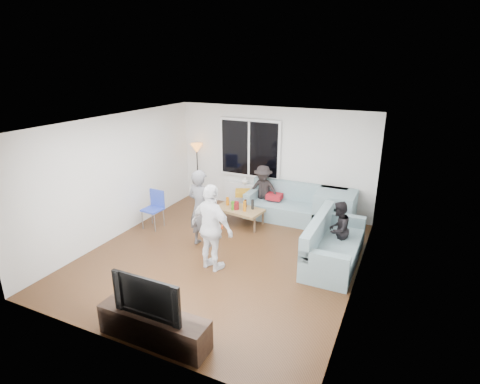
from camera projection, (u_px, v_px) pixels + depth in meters
The scene contains 32 objects.
floor at pixel (223, 256), 7.41m from camera, with size 5.00×5.50×0.04m, color #56351C.
ceiling at pixel (220, 122), 6.55m from camera, with size 5.00×5.50×0.04m, color white.
wall_back at pixel (273, 160), 9.36m from camera, with size 5.00×0.04×2.60m, color silver.
wall_front at pixel (117, 261), 4.61m from camera, with size 5.00×0.04×2.60m, color silver.
wall_left at pixel (116, 177), 7.98m from camera, with size 0.04×5.50×2.60m, color silver.
wall_right at pixel (362, 215), 5.98m from camera, with size 0.04×5.50×2.60m, color silver.
window_frame at pixel (250, 148), 9.44m from camera, with size 1.62×0.06×1.47m, color white.
window_glass at pixel (249, 149), 9.41m from camera, with size 1.50×0.02×1.35m, color black.
window_mullion at pixel (249, 149), 9.40m from camera, with size 0.05×0.03×1.35m, color white.
radiator at pixel (249, 195), 9.81m from camera, with size 1.30×0.12×0.62m, color silver.
potted_plant at pixel (265, 179), 9.44m from camera, with size 0.21×0.17×0.39m, color #2E6E2C.
vase at pixel (245, 180), 9.69m from camera, with size 0.18×0.18×0.19m, color white.
sofa_back_section at pixel (294, 204), 8.92m from camera, with size 2.30×0.85×0.85m, color gray, non-canonical shape.
sofa_right_section at pixel (335, 241), 7.05m from camera, with size 0.85×2.00×0.85m, color gray, non-canonical shape.
sofa_corner at pixel (335, 210), 8.54m from camera, with size 0.85×0.85×0.85m, color gray.
cushion_yellow at pixel (243, 193), 9.40m from camera, with size 0.38×0.32×0.14m, color orange.
cushion_red at pixel (274, 196), 9.15m from camera, with size 0.36×0.30×0.13m, color maroon.
coffee_table at pixel (239, 216), 8.76m from camera, with size 1.10×0.60×0.40m, color #9F7B4D.
pitcher at pixel (235, 206), 8.64m from camera, with size 0.17×0.17×0.17m, color maroon.
side_chair at pixel (153, 210), 8.53m from camera, with size 0.40×0.40×0.86m, color #2940B3, non-canonical shape.
floor_lamp at pixel (198, 173), 10.13m from camera, with size 0.32×0.32×1.56m, color orange, non-canonical shape.
player_left at pixel (201, 209), 7.57m from camera, with size 0.59×0.39×1.62m, color #505155.
player_right at pixel (212, 228), 6.69m from camera, with size 0.95×0.39×1.62m, color white.
spectator_right at pixel (338, 230), 7.22m from camera, with size 0.55×0.43×1.12m, color black.
spectator_back at pixel (263, 191), 9.20m from camera, with size 0.81×0.47×1.26m, color black.
tv_console at pixel (154, 327), 5.09m from camera, with size 1.60×0.40×0.44m, color #34251A.
television at pixel (151, 294), 4.92m from camera, with size 1.03×0.14×0.59m, color black.
bottle_a at pixel (228, 201), 8.87m from camera, with size 0.07×0.07×0.19m, color orange.
bottle_d at pixel (245, 206), 8.50m from camera, with size 0.07×0.07×0.24m, color orange.
bottle_e at pixel (253, 204), 8.62m from camera, with size 0.07×0.07×0.23m, color black.
bottle_b at pixel (233, 206), 8.59m from camera, with size 0.08×0.08×0.21m, color #3A8818.
bottle_c at pixel (245, 203), 8.76m from camera, with size 0.07×0.07×0.18m, color #34180B.
Camera 1 is at (3.08, -5.83, 3.60)m, focal length 28.23 mm.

